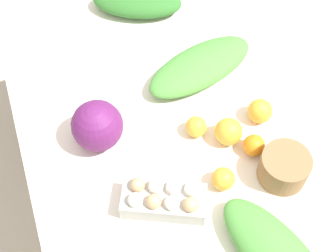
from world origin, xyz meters
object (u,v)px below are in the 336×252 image
at_px(cabbage_purple, 97,126).
at_px(orange_1, 254,145).
at_px(greens_bunch_kale, 137,1).
at_px(orange_2, 223,179).
at_px(egg_carton, 164,199).
at_px(orange_0, 229,132).
at_px(orange_4, 260,111).
at_px(greens_bunch_scallion, 200,66).
at_px(paper_bag, 284,167).
at_px(orange_3, 196,127).

distance_m(cabbage_purple, orange_1, 0.46).
bearing_deg(greens_bunch_kale, orange_2, -179.40).
bearing_deg(greens_bunch_kale, egg_carton, 167.57).
bearing_deg(cabbage_purple, orange_0, -109.47).
bearing_deg(orange_0, orange_2, 150.95).
relative_size(orange_0, orange_4, 1.09).
bearing_deg(greens_bunch_scallion, orange_2, 167.01).
distance_m(orange_2, orange_4, 0.26).
height_order(paper_bag, orange_2, paper_bag).
bearing_deg(egg_carton, orange_2, -152.62).
bearing_deg(orange_3, paper_bag, -140.92).
xyz_separation_m(paper_bag, orange_1, (0.10, 0.04, -0.01)).
distance_m(egg_carton, greens_bunch_kale, 0.79).
bearing_deg(orange_4, orange_0, 107.40).
xyz_separation_m(greens_bunch_scallion, orange_0, (-0.27, 0.02, 0.00)).
distance_m(greens_bunch_kale, greens_bunch_scallion, 0.38).
height_order(cabbage_purple, orange_2, cabbage_purple).
distance_m(greens_bunch_kale, orange_3, 0.58).
xyz_separation_m(orange_3, orange_4, (-0.02, -0.20, 0.01)).
height_order(greens_bunch_scallion, orange_4, same).
xyz_separation_m(greens_bunch_kale, orange_3, (-0.58, -0.00, -0.01)).
height_order(egg_carton, orange_3, egg_carton).
bearing_deg(greens_bunch_scallion, egg_carton, 146.48).
xyz_separation_m(greens_bunch_kale, orange_1, (-0.69, -0.14, -0.01)).
distance_m(greens_bunch_kale, orange_4, 0.63).
bearing_deg(greens_bunch_scallion, orange_0, 176.16).
xyz_separation_m(cabbage_purple, greens_bunch_scallion, (0.14, -0.38, -0.04)).
relative_size(orange_0, orange_3, 1.29).
bearing_deg(orange_0, orange_1, -139.86).
height_order(greens_bunch_kale, orange_1, greens_bunch_kale).
height_order(orange_0, orange_1, orange_0).
height_order(cabbage_purple, greens_bunch_kale, cabbage_purple).
xyz_separation_m(greens_bunch_scallion, orange_1, (-0.33, -0.04, -0.01)).
bearing_deg(orange_4, greens_bunch_scallion, 24.48).
bearing_deg(cabbage_purple, paper_bag, -122.54).
bearing_deg(cabbage_purple, orange_2, -132.43).
distance_m(greens_bunch_scallion, orange_3, 0.23).
xyz_separation_m(cabbage_purple, orange_2, (-0.26, -0.29, -0.04)).
xyz_separation_m(egg_carton, orange_3, (0.19, -0.17, -0.01)).
height_order(egg_carton, orange_2, egg_carton).
xyz_separation_m(egg_carton, orange_1, (0.08, -0.31, -0.01)).
bearing_deg(orange_4, greens_bunch_kale, 19.07).
distance_m(cabbage_purple, orange_3, 0.29).
distance_m(cabbage_purple, paper_bag, 0.54).
bearing_deg(cabbage_purple, orange_4, -100.49).
bearing_deg(orange_4, cabbage_purple, 79.51).
relative_size(paper_bag, orange_4, 1.83).
height_order(greens_bunch_kale, orange_3, greens_bunch_kale).
xyz_separation_m(paper_bag, greens_bunch_scallion, (0.43, 0.08, -0.01)).
distance_m(orange_1, orange_2, 0.15).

